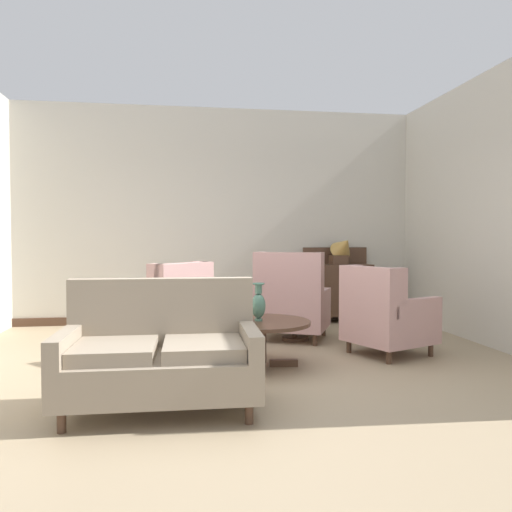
# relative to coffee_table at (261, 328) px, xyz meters

# --- Properties ---
(ground) EXTENTS (9.09, 9.09, 0.00)m
(ground) POSITION_rel_coffee_table_xyz_m (-0.21, -0.45, -0.38)
(ground) COLOR #9E896B
(wall_back) EXTENTS (6.19, 0.08, 3.23)m
(wall_back) POSITION_rel_coffee_table_xyz_m (-0.21, 2.79, 1.23)
(wall_back) COLOR beige
(wall_back) RESTS_ON ground
(wall_right) EXTENTS (0.08, 4.55, 3.23)m
(wall_right) POSITION_rel_coffee_table_xyz_m (2.81, 0.52, 1.23)
(wall_right) COLOR beige
(wall_right) RESTS_ON ground
(baseboard_back) EXTENTS (6.03, 0.03, 0.12)m
(baseboard_back) POSITION_rel_coffee_table_xyz_m (-0.21, 2.74, -0.32)
(baseboard_back) COLOR #4C3323
(baseboard_back) RESTS_ON ground
(coffee_table) EXTENTS (0.97, 0.97, 0.46)m
(coffee_table) POSITION_rel_coffee_table_xyz_m (0.00, 0.00, 0.00)
(coffee_table) COLOR #4C3323
(coffee_table) RESTS_ON ground
(porcelain_vase) EXTENTS (0.14, 0.14, 0.37)m
(porcelain_vase) POSITION_rel_coffee_table_xyz_m (-0.03, 0.01, 0.24)
(porcelain_vase) COLOR #4C7A66
(porcelain_vase) RESTS_ON coffee_table
(settee) EXTENTS (1.45, 0.84, 0.95)m
(settee) POSITION_rel_coffee_table_xyz_m (-0.94, -1.10, 0.01)
(settee) COLOR gray
(settee) RESTS_ON ground
(armchair_foreground_right) EXTENTS (1.11, 1.11, 1.01)m
(armchair_foreground_right) POSITION_rel_coffee_table_xyz_m (-0.92, 0.73, 0.05)
(armchair_foreground_right) COLOR tan
(armchair_foreground_right) RESTS_ON ground
(armchair_far_left) EXTENTS (1.02, 1.00, 0.97)m
(armchair_far_left) POSITION_rel_coffee_table_xyz_m (1.40, 0.29, 0.04)
(armchair_far_left) COLOR tan
(armchair_far_left) RESTS_ON ground
(armchair_beside_settee) EXTENTS (1.09, 1.08, 1.10)m
(armchair_beside_settee) POSITION_rel_coffee_table_xyz_m (0.58, 1.22, 0.07)
(armchair_beside_settee) COLOR tan
(armchair_beside_settee) RESTS_ON ground
(side_table) EXTENTS (0.51, 0.51, 0.73)m
(side_table) POSITION_rel_coffee_table_xyz_m (0.62, 1.23, 0.05)
(side_table) COLOR #4C3323
(side_table) RESTS_ON ground
(sideboard) EXTENTS (1.01, 0.37, 1.13)m
(sideboard) POSITION_rel_coffee_table_xyz_m (1.58, 2.50, 0.12)
(sideboard) COLOR #4C3323
(sideboard) RESTS_ON ground
(gramophone) EXTENTS (0.40, 0.48, 0.50)m
(gramophone) POSITION_rel_coffee_table_xyz_m (1.62, 2.41, 0.73)
(gramophone) COLOR #4C3323
(gramophone) RESTS_ON sideboard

